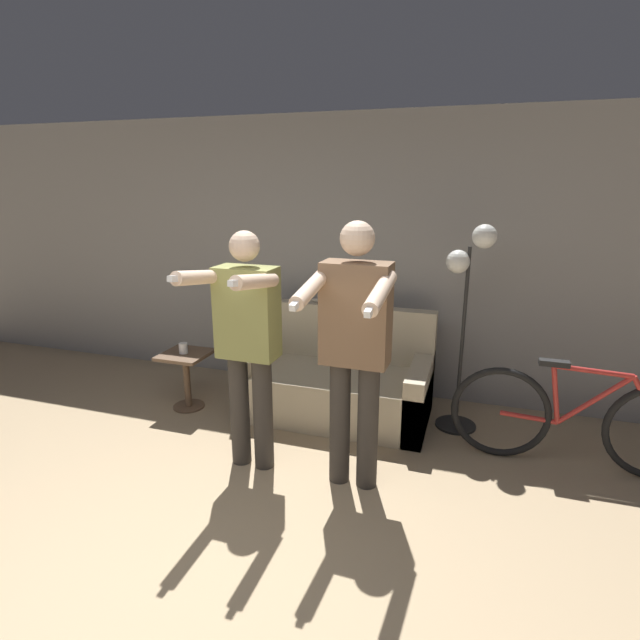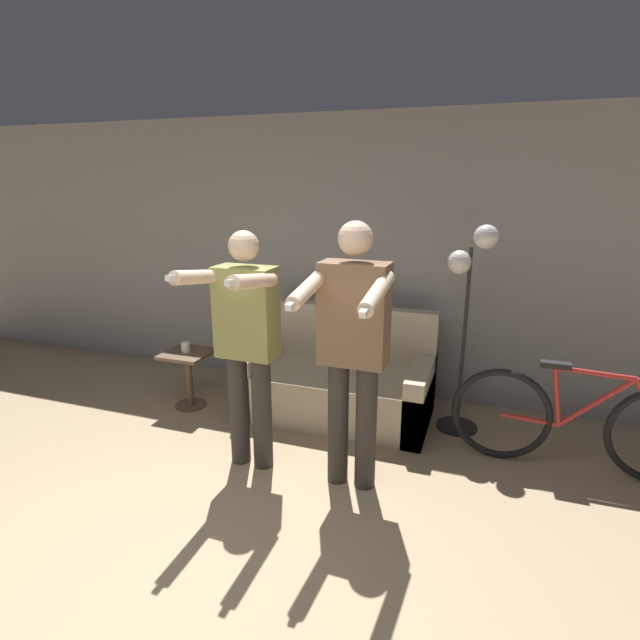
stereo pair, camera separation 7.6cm
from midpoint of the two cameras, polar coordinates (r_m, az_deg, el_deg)
ground_plane at (r=2.89m, az=-17.66°, el=-29.41°), size 16.00×16.00×0.00m
wall_back at (r=4.80m, az=2.69°, el=7.15°), size 10.00×0.05×2.60m
couch at (r=4.44m, az=2.63°, el=-7.22°), size 1.60×0.84×0.92m
person_left at (r=3.44m, az=-7.83°, el=-1.91°), size 0.49×0.67×1.70m
person_right at (r=3.17m, az=4.44°, el=-2.45°), size 0.51×0.67×1.78m
cat at (r=4.50m, az=3.54°, el=2.66°), size 0.53×0.12×0.18m
floor_lamp at (r=4.06m, az=17.23°, el=3.89°), size 0.36×0.34×1.69m
side_table at (r=4.68m, az=-14.36°, el=-5.36°), size 0.41×0.41×0.52m
cup at (r=4.61m, az=-14.66°, el=-3.03°), size 0.08×0.08×0.09m
bicycle at (r=4.02m, az=27.92°, el=-10.37°), size 1.74×0.07×0.80m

